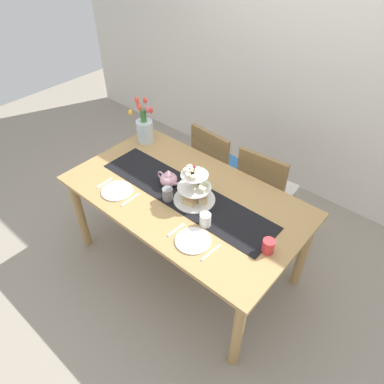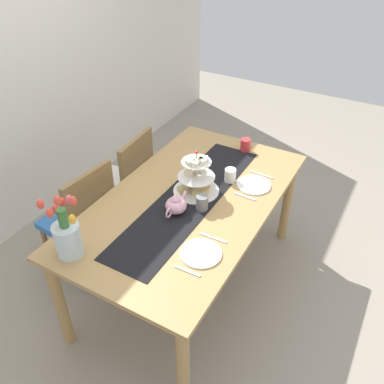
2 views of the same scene
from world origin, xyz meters
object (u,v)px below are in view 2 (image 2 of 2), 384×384
object	(u,v)px
fork_left	(187,271)
knife_right	(262,175)
mug_white_text	(230,175)
chair_left	(83,217)
teapot	(176,205)
dinner_plate_left	(201,253)
chair_right	(126,181)
tiered_cake_stand	(196,180)
knife_left	(213,238)
fork_right	(245,196)
tulip_vase	(67,235)
dining_table	(189,211)
dinner_plate_right	(254,185)
mug_grey	(202,203)
mug_orange	(245,145)

from	to	relation	value
fork_left	knife_right	world-z (taller)	same
mug_white_text	chair_left	bearing A→B (deg)	122.54
chair_left	teapot	size ratio (longest dim) A/B	3.82
teapot	mug_white_text	bearing A→B (deg)	-16.84
dinner_plate_left	teapot	bearing A→B (deg)	51.68
fork_left	knife_right	bearing A→B (deg)	0.00
chair_left	chair_right	xyz separation A→B (m)	(0.51, -0.00, 0.00)
chair_left	tiered_cake_stand	distance (m)	0.88
fork_left	knife_left	distance (m)	0.29
chair_right	fork_right	bearing A→B (deg)	-93.82
chair_left	teapot	xyz separation A→B (m)	(0.09, -0.73, 0.33)
tulip_vase	fork_left	xyz separation A→B (m)	(0.20, -0.61, -0.13)
dinner_plate_left	fork_left	size ratio (longest dim) A/B	1.53
fork_left	fork_right	size ratio (longest dim) A/B	1.00
dining_table	dinner_plate_right	distance (m)	0.47
mug_grey	tiered_cake_stand	bearing A→B (deg)	39.97
chair_left	tiered_cake_stand	size ratio (longest dim) A/B	2.99
mug_white_text	fork_right	bearing A→B (deg)	-125.24
dinner_plate_right	mug_white_text	world-z (taller)	mug_white_text
chair_right	mug_white_text	world-z (taller)	chair_right
dining_table	dinner_plate_right	size ratio (longest dim) A/B	7.68
chair_left	fork_left	xyz separation A→B (m)	(-0.30, -1.03, 0.27)
mug_grey	mug_orange	world-z (taller)	mug_grey
knife_left	dinner_plate_right	size ratio (longest dim) A/B	0.74
mug_grey	knife_left	bearing A→B (deg)	-137.86
fork_left	teapot	bearing A→B (deg)	38.19
knife_left	mug_white_text	size ratio (longest dim) A/B	1.79
chair_right	fork_right	distance (m)	1.06
tulip_vase	mug_grey	bearing A→B (deg)	-32.23
tulip_vase	mug_orange	world-z (taller)	tulip_vase
knife_right	knife_left	bearing A→B (deg)	180.00
dinner_plate_left	mug_orange	size ratio (longest dim) A/B	2.42
chair_right	dinner_plate_right	distance (m)	1.07
chair_right	fork_right	xyz separation A→B (m)	(-0.07, -1.03, 0.27)
teapot	dinner_plate_right	bearing A→B (deg)	-31.12
dining_table	teapot	size ratio (longest dim) A/B	7.41
tulip_vase	dinner_plate_left	size ratio (longest dim) A/B	1.82
tulip_vase	dinner_plate_right	distance (m)	1.25
mug_grey	dining_table	bearing A→B (deg)	66.19
knife_left	fork_right	bearing A→B (deg)	0.00
chair_left	mug_white_text	world-z (taller)	chair_left
dining_table	mug_grey	xyz separation A→B (m)	(-0.05, -0.12, 0.15)
dinner_plate_left	mug_grey	size ratio (longest dim) A/B	2.42
dinner_plate_right	fork_right	distance (m)	0.15
dining_table	tiered_cake_stand	size ratio (longest dim) A/B	5.81
tiered_cake_stand	knife_right	size ratio (longest dim) A/B	1.79
teapot	knife_left	world-z (taller)	teapot
tiered_cake_stand	fork_right	distance (m)	0.33
tiered_cake_stand	fork_right	bearing A→B (deg)	-71.44
dinner_plate_right	mug_grey	world-z (taller)	mug_grey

